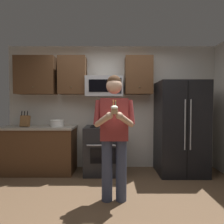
{
  "coord_description": "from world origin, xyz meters",
  "views": [
    {
      "loc": [
        0.01,
        -2.45,
        1.35
      ],
      "look_at": [
        0.02,
        0.23,
        1.25
      ],
      "focal_mm": 30.89,
      "sensor_mm": 36.0,
      "label": 1
    }
  ],
  "objects_px": {
    "oven_range": "(103,149)",
    "bowl_large_white": "(56,123)",
    "knife_block": "(24,121)",
    "cupcake": "(114,110)",
    "microwave": "(103,87)",
    "person": "(113,130)",
    "refrigerator": "(179,128)"
  },
  "relations": [
    {
      "from": "refrigerator",
      "to": "bowl_large_white",
      "type": "height_order",
      "value": "refrigerator"
    },
    {
      "from": "bowl_large_white",
      "to": "cupcake",
      "type": "distance_m",
      "value": 1.91
    },
    {
      "from": "microwave",
      "to": "cupcake",
      "type": "distance_m",
      "value": 1.66
    },
    {
      "from": "microwave",
      "to": "cupcake",
      "type": "height_order",
      "value": "microwave"
    },
    {
      "from": "oven_range",
      "to": "person",
      "type": "xyz_separation_m",
      "value": [
        0.19,
        -1.14,
        0.53
      ]
    },
    {
      "from": "knife_block",
      "to": "person",
      "type": "height_order",
      "value": "person"
    },
    {
      "from": "cupcake",
      "to": "microwave",
      "type": "bearing_deg",
      "value": 96.69
    },
    {
      "from": "person",
      "to": "microwave",
      "type": "bearing_deg",
      "value": 98.41
    },
    {
      "from": "oven_range",
      "to": "knife_block",
      "type": "bearing_deg",
      "value": -178.92
    },
    {
      "from": "knife_block",
      "to": "bowl_large_white",
      "type": "distance_m",
      "value": 0.61
    },
    {
      "from": "person",
      "to": "cupcake",
      "type": "bearing_deg",
      "value": -90.0
    },
    {
      "from": "bowl_large_white",
      "to": "person",
      "type": "relative_size",
      "value": 0.16
    },
    {
      "from": "knife_block",
      "to": "bowl_large_white",
      "type": "height_order",
      "value": "knife_block"
    },
    {
      "from": "refrigerator",
      "to": "knife_block",
      "type": "height_order",
      "value": "refrigerator"
    },
    {
      "from": "refrigerator",
      "to": "bowl_large_white",
      "type": "distance_m",
      "value": 2.45
    },
    {
      "from": "knife_block",
      "to": "cupcake",
      "type": "distance_m",
      "value": 2.28
    },
    {
      "from": "refrigerator",
      "to": "knife_block",
      "type": "distance_m",
      "value": 3.06
    },
    {
      "from": "microwave",
      "to": "cupcake",
      "type": "bearing_deg",
      "value": -83.31
    },
    {
      "from": "oven_range",
      "to": "person",
      "type": "distance_m",
      "value": 1.28
    },
    {
      "from": "microwave",
      "to": "bowl_large_white",
      "type": "height_order",
      "value": "microwave"
    },
    {
      "from": "bowl_large_white",
      "to": "knife_block",
      "type": "bearing_deg",
      "value": -173.75
    },
    {
      "from": "bowl_large_white",
      "to": "microwave",
      "type": "bearing_deg",
      "value": 4.97
    },
    {
      "from": "refrigerator",
      "to": "bowl_large_white",
      "type": "bearing_deg",
      "value": 178.22
    },
    {
      "from": "microwave",
      "to": "knife_block",
      "type": "bearing_deg",
      "value": -174.53
    },
    {
      "from": "oven_range",
      "to": "bowl_large_white",
      "type": "height_order",
      "value": "bowl_large_white"
    },
    {
      "from": "refrigerator",
      "to": "knife_block",
      "type": "bearing_deg",
      "value": 179.81
    },
    {
      "from": "knife_block",
      "to": "oven_range",
      "type": "bearing_deg",
      "value": 1.08
    },
    {
      "from": "oven_range",
      "to": "microwave",
      "type": "bearing_deg",
      "value": 89.98
    },
    {
      "from": "oven_range",
      "to": "microwave",
      "type": "distance_m",
      "value": 1.26
    },
    {
      "from": "oven_range",
      "to": "bowl_large_white",
      "type": "distance_m",
      "value": 1.08
    },
    {
      "from": "knife_block",
      "to": "bowl_large_white",
      "type": "xyz_separation_m",
      "value": [
        0.61,
        0.07,
        -0.05
      ]
    },
    {
      "from": "refrigerator",
      "to": "knife_block",
      "type": "relative_size",
      "value": 5.63
    }
  ]
}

